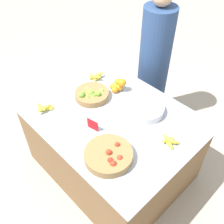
{
  "coord_description": "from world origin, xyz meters",
  "views": [
    {
      "loc": [
        1.21,
        -1.17,
        2.46
      ],
      "look_at": [
        0.0,
        0.0,
        0.84
      ],
      "focal_mm": 42.0,
      "sensor_mm": 36.0,
      "label": 1
    }
  ],
  "objects_px": {
    "price_sign": "(93,125)",
    "vendor_person": "(154,66)",
    "tomato_basket": "(109,155)",
    "lime_bowl": "(92,94)",
    "metal_bowl": "(146,109)"
  },
  "relations": [
    {
      "from": "lime_bowl",
      "to": "metal_bowl",
      "type": "relative_size",
      "value": 0.99
    },
    {
      "from": "tomato_basket",
      "to": "price_sign",
      "type": "distance_m",
      "value": 0.34
    },
    {
      "from": "price_sign",
      "to": "vendor_person",
      "type": "bearing_deg",
      "value": 91.97
    },
    {
      "from": "metal_bowl",
      "to": "vendor_person",
      "type": "bearing_deg",
      "value": 123.79
    },
    {
      "from": "lime_bowl",
      "to": "metal_bowl",
      "type": "height_order",
      "value": "lime_bowl"
    },
    {
      "from": "metal_bowl",
      "to": "vendor_person",
      "type": "height_order",
      "value": "vendor_person"
    },
    {
      "from": "vendor_person",
      "to": "metal_bowl",
      "type": "bearing_deg",
      "value": -56.21
    },
    {
      "from": "tomato_basket",
      "to": "vendor_person",
      "type": "xyz_separation_m",
      "value": [
        -0.59,
        1.27,
        -0.07
      ]
    },
    {
      "from": "metal_bowl",
      "to": "vendor_person",
      "type": "xyz_separation_m",
      "value": [
        -0.45,
        0.68,
        -0.07
      ]
    },
    {
      "from": "tomato_basket",
      "to": "metal_bowl",
      "type": "height_order",
      "value": "tomato_basket"
    },
    {
      "from": "metal_bowl",
      "to": "lime_bowl",
      "type": "bearing_deg",
      "value": -156.6
    },
    {
      "from": "price_sign",
      "to": "vendor_person",
      "type": "height_order",
      "value": "vendor_person"
    },
    {
      "from": "metal_bowl",
      "to": "vendor_person",
      "type": "distance_m",
      "value": 0.82
    },
    {
      "from": "tomato_basket",
      "to": "vendor_person",
      "type": "height_order",
      "value": "vendor_person"
    },
    {
      "from": "price_sign",
      "to": "vendor_person",
      "type": "distance_m",
      "value": 1.2
    }
  ]
}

